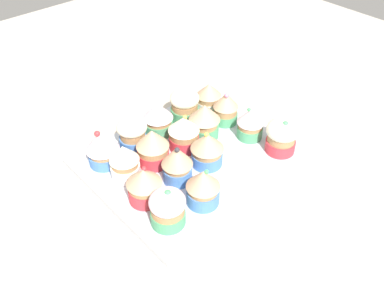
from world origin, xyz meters
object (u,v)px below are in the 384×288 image
Objects in this scene: cupcake_9 at (124,162)px; cupcake_4 at (102,147)px; baking_tray at (192,158)px; cupcake_13 at (144,185)px; cupcake_1 at (185,105)px; cupcake_16 at (168,208)px; cupcake_3 at (132,133)px; cupcake_5 at (226,108)px; cupcake_15 at (203,187)px; cupcake_2 at (158,118)px; napkin at (302,116)px; cupcake_8 at (153,147)px; cupcake_11 at (207,149)px; cupcake_7 at (184,132)px; cupcake_6 at (204,120)px; cupcake_10 at (251,122)px; cupcake_0 at (209,97)px; cupcake_14 at (282,136)px; cupcake_12 at (177,164)px.

cupcake_4 is at bearing -81.25° from cupcake_9.
baking_tray is 14.61cm from cupcake_13.
cupcake_1 is 28.88cm from cupcake_16.
cupcake_13 is (6.88, 12.92, 0.13)cm from cupcake_3.
cupcake_5 reaches higher than baking_tray.
cupcake_15 is at bearing 134.51° from cupcake_13.
cupcake_3 is at bearing 3.61° from cupcake_2.
cupcake_8 is at bearing -15.02° from napkin.
baking_tray is 5.29× the size of cupcake_11.
cupcake_9 is at bearing -3.53° from cupcake_7.
cupcake_6 is 1.05× the size of cupcake_11.
cupcake_10 is (-19.64, 13.13, 0.12)cm from cupcake_3.
cupcake_11 is (6.36, 13.59, -0.01)cm from cupcake_1.
cupcake_9 is at bearing 11.87° from cupcake_0.
cupcake_11 reaches higher than cupcake_1.
cupcake_3 reaches higher than napkin.
cupcake_3 is at bearing -33.76° from cupcake_10.
cupcake_16 reaches higher than baking_tray.
cupcake_8 is (6.66, -3.51, 4.49)cm from baking_tray.
cupcake_3 is at bearing -88.99° from cupcake_8.
cupcake_8 is (-7.02, 6.17, 0.03)cm from cupcake_4.
cupcake_16 is (0.31, 6.56, -0.14)cm from cupcake_13.
cupcake_2 is 9.50cm from cupcake_8.
cupcake_2 is 0.99× the size of cupcake_13.
cupcake_10 is at bearing 179.56° from cupcake_13.
cupcake_11 is at bearing 137.57° from cupcake_4.
cupcake_11 is at bearing -156.98° from cupcake_16.
cupcake_8 is 20.69cm from cupcake_10.
napkin is (-34.65, 15.56, -4.32)cm from cupcake_3.
cupcake_5 is at bearing -165.60° from cupcake_13.
cupcake_11 is at bearing 101.24° from baking_tray.
cupcake_15 is (7.37, 6.75, 0.05)cm from cupcake_11.
cupcake_5 is 29.96cm from cupcake_16.
cupcake_9 is 0.97× the size of cupcake_14.
cupcake_10 is at bearing 153.91° from cupcake_4.
baking_tray is at bearing -14.45° from cupcake_10.
cupcake_13 is 28.58cm from cupcake_14.
cupcake_1 is at bearing 179.17° from cupcake_2.
napkin is (-15.03, 9.44, -4.49)cm from cupcake_5.
cupcake_12 is at bearing 92.81° from cupcake_8.
cupcake_0 is (-13.35, -9.39, 3.90)cm from baking_tray.
cupcake_14 reaches higher than cupcake_2.
cupcake_16 is at bearing 26.50° from cupcake_5.
cupcake_5 is 1.04× the size of cupcake_16.
baking_tray is 5.43× the size of cupcake_16.
baking_tray is 5.93× the size of cupcake_0.
cupcake_2 is 32.42cm from napkin.
cupcake_12 is 1.07× the size of cupcake_14.
cupcake_3 is 0.91× the size of cupcake_9.
cupcake_7 is at bearing 94.67° from cupcake_2.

